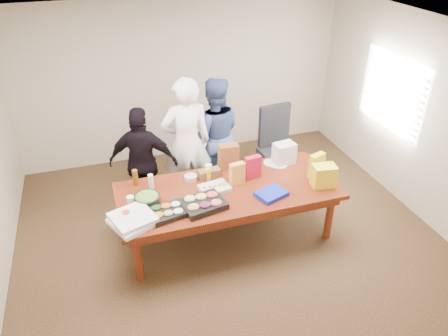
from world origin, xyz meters
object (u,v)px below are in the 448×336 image
object	(u,v)px
office_chair	(279,151)
person_center	(187,143)
conference_table	(228,213)
sheet_cake	(215,189)
salad_bowl	(147,199)
person_right	(214,135)

from	to	relation	value
office_chair	person_center	bearing A→B (deg)	174.20
conference_table	office_chair	distance (m)	1.51
person_center	sheet_cake	xyz separation A→B (m)	(0.13, -0.94, -0.19)
conference_table	office_chair	size ratio (longest dim) A/B	2.29
sheet_cake	salad_bowl	distance (m)	0.85
person_center	person_right	distance (m)	0.58
person_center	sheet_cake	size ratio (longest dim) A/B	5.35
office_chair	person_center	world-z (taller)	person_center
person_center	person_right	size ratio (longest dim) A/B	1.09
salad_bowl	sheet_cake	bearing A→B (deg)	0.35
person_center	person_right	bearing A→B (deg)	-149.06
person_right	sheet_cake	bearing A→B (deg)	84.32
office_chair	salad_bowl	distance (m)	2.37
sheet_cake	salad_bowl	size ratio (longest dim) A/B	1.13
office_chair	sheet_cake	distance (m)	1.63
conference_table	office_chair	bearing A→B (deg)	39.68
person_right	salad_bowl	size ratio (longest dim) A/B	5.55
salad_bowl	conference_table	bearing A→B (deg)	-0.71
sheet_cake	salad_bowl	xyz separation A→B (m)	(-0.85, -0.01, 0.02)
office_chair	salad_bowl	bearing A→B (deg)	-162.09
person_center	salad_bowl	bearing A→B (deg)	52.24
person_center	sheet_cake	distance (m)	0.97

